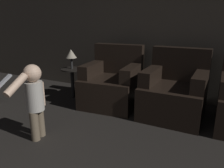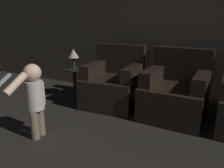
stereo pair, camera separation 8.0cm
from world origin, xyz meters
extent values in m
cube|color=#51493F|center=(0.00, 4.50, 1.30)|extent=(8.40, 0.05, 2.60)
cube|color=black|center=(-0.50, 3.79, 0.22)|extent=(0.87, 0.89, 0.44)
cube|color=black|center=(-0.53, 4.12, 0.68)|extent=(0.81, 0.23, 0.47)
cube|color=black|center=(-0.82, 3.76, 0.54)|extent=(0.22, 0.68, 0.20)
cube|color=black|center=(-0.18, 3.82, 0.54)|extent=(0.22, 0.68, 0.20)
cube|color=black|center=(0.45, 3.79, 0.22)|extent=(0.81, 0.83, 0.44)
cube|color=black|center=(0.45, 4.13, 0.68)|extent=(0.80, 0.17, 0.47)
cube|color=black|center=(0.13, 3.80, 0.54)|extent=(0.17, 0.67, 0.20)
cube|color=black|center=(0.76, 3.79, 0.54)|extent=(0.17, 0.67, 0.20)
cylinder|color=brown|center=(-0.77, 2.47, 0.17)|extent=(0.09, 0.09, 0.34)
cylinder|color=brown|center=(-0.78, 2.57, 0.17)|extent=(0.09, 0.09, 0.34)
cylinder|color=#B7B2A8|center=(-0.78, 2.52, 0.50)|extent=(0.19, 0.19, 0.32)
sphere|color=beige|center=(-0.78, 2.52, 0.75)|extent=(0.19, 0.19, 0.19)
cylinder|color=beige|center=(-0.80, 2.64, 0.49)|extent=(0.08, 0.08, 0.27)
cylinder|color=beige|center=(-0.76, 2.29, 0.69)|extent=(0.08, 0.27, 0.20)
cube|color=#99999E|center=(-0.76, 2.17, 0.76)|extent=(0.04, 0.16, 0.10)
cylinder|color=black|center=(-1.24, 3.79, 0.24)|extent=(0.06, 0.06, 0.49)
cylinder|color=black|center=(-1.24, 3.79, 0.50)|extent=(0.36, 0.36, 0.02)
cylinder|color=#262626|center=(-1.24, 3.79, 0.60)|extent=(0.04, 0.04, 0.18)
cone|color=#9E937F|center=(-1.24, 3.79, 0.76)|extent=(0.18, 0.18, 0.14)
camera|label=1|loc=(0.96, 0.93, 1.28)|focal=35.00mm
camera|label=2|loc=(1.03, 0.97, 1.28)|focal=35.00mm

